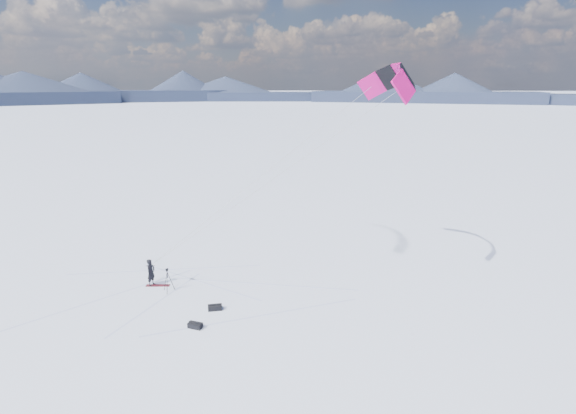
# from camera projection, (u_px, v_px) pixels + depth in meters

# --- Properties ---
(ground) EXTENTS (1800.00, 1800.00, 0.00)m
(ground) POSITION_uv_depth(u_px,v_px,m) (165.00, 299.00, 24.77)
(ground) COLOR white
(horizon_hills) EXTENTS (704.47, 706.88, 10.23)m
(horizon_hills) POSITION_uv_depth(u_px,v_px,m) (158.00, 228.00, 23.51)
(horizon_hills) COLOR #182333
(horizon_hills) RESTS_ON ground
(snow_tracks) EXTENTS (14.76, 10.25, 0.01)m
(snow_tracks) POSITION_uv_depth(u_px,v_px,m) (152.00, 302.00, 24.49)
(snow_tracks) COLOR #A8B3DB
(snow_tracks) RESTS_ON ground
(snowkiter) EXTENTS (0.56, 0.72, 1.76)m
(snowkiter) POSITION_uv_depth(u_px,v_px,m) (152.00, 285.00, 26.53)
(snowkiter) COLOR black
(snowkiter) RESTS_ON ground
(snowboard) EXTENTS (1.52, 0.42, 0.04)m
(snowboard) POSITION_uv_depth(u_px,v_px,m) (158.00, 285.00, 26.43)
(snowboard) COLOR maroon
(snowboard) RESTS_ON ground
(tripod) EXTENTS (0.71, 0.65, 1.54)m
(tripod) POSITION_uv_depth(u_px,v_px,m) (168.00, 277.00, 25.44)
(tripod) COLOR black
(tripod) RESTS_ON ground
(gear_bag_a) EXTENTS (0.85, 0.56, 0.35)m
(gear_bag_a) POSITION_uv_depth(u_px,v_px,m) (215.00, 307.00, 23.57)
(gear_bag_a) COLOR black
(gear_bag_a) RESTS_ON ground
(gear_bag_b) EXTENTS (0.81, 0.52, 0.34)m
(gear_bag_b) POSITION_uv_depth(u_px,v_px,m) (195.00, 325.00, 21.83)
(gear_bag_b) COLOR black
(gear_bag_b) RESTS_ON ground
(power_kite) EXTENTS (16.02, 6.91, 12.13)m
(power_kite) POSITION_uv_depth(u_px,v_px,m) (392.00, 82.00, 24.40)
(power_kite) COLOR #C60A69
(power_kite) RESTS_ON ground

